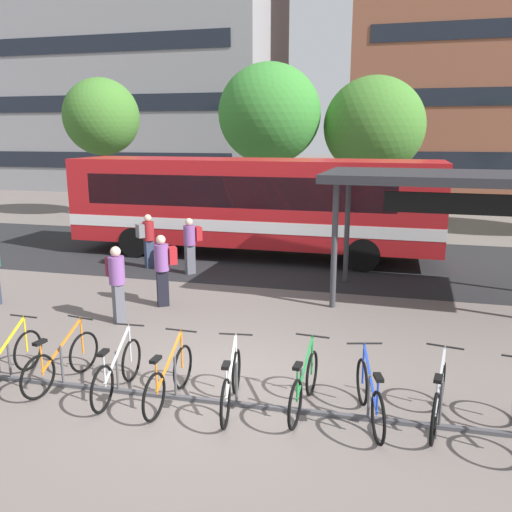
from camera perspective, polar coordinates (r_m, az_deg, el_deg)
ground at (r=8.82m, az=-4.85°, el=-13.71°), size 200.00×200.00×0.00m
bus_lane_asphalt at (r=17.21m, az=5.02°, el=-0.26°), size 80.00×7.20×0.01m
city_bus at (r=17.22m, az=-0.24°, el=5.79°), size 12.04×2.66×3.20m
bike_rack at (r=8.24m, az=-5.50°, el=-15.05°), size 9.64×0.36×0.70m
parked_bicycle_yellow_1 at (r=9.56m, az=-25.60°, el=-10.28°), size 0.52×1.72×0.99m
parked_bicycle_orange_2 at (r=9.17m, az=-20.43°, el=-10.80°), size 0.52×1.71×0.99m
parked_bicycle_silver_3 at (r=8.56m, az=-14.89°, el=-12.14°), size 0.52×1.72×0.99m
parked_bicycle_orange_4 at (r=8.18m, az=-9.47°, el=-13.12°), size 0.52×1.72×0.99m
parked_bicycle_white_5 at (r=7.92m, az=-2.73°, el=-13.85°), size 0.52×1.71×0.99m
parked_bicycle_green_6 at (r=7.90m, az=5.26°, el=-13.95°), size 0.52×1.72×0.99m
parked_bicycle_blue_7 at (r=7.75m, az=12.32°, el=-14.79°), size 0.62×1.68×0.99m
parked_bicycle_silver_8 at (r=7.94m, az=19.30°, el=-14.55°), size 0.52×1.70×0.99m
transit_shelter at (r=12.99m, az=22.66°, el=7.49°), size 6.85×3.43×3.11m
commuter_red_pack_0 at (r=15.21m, az=-7.15°, el=1.55°), size 0.58×0.59×1.64m
commuter_maroon_pack_2 at (r=11.54m, az=-14.98°, el=-2.41°), size 0.59×0.58×1.68m
commuter_red_pack_3 at (r=12.40m, az=-10.09°, el=-1.01°), size 0.60×0.54×1.71m
commuter_grey_pack_4 at (r=16.10m, az=-11.77°, el=2.01°), size 0.57×0.60×1.64m
street_tree_1 at (r=26.70m, az=-16.53°, el=14.32°), size 3.57×3.57×6.60m
street_tree_2 at (r=25.26m, az=1.48°, el=15.24°), size 4.78×4.78×7.23m
street_tree_3 at (r=25.71m, az=12.77°, el=13.64°), size 4.69×4.69×6.64m
building_left_wing at (r=43.74m, az=-13.90°, el=19.88°), size 22.92×11.89×18.78m
building_right_wing at (r=43.72m, az=25.10°, el=22.23°), size 19.55×12.82×23.52m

